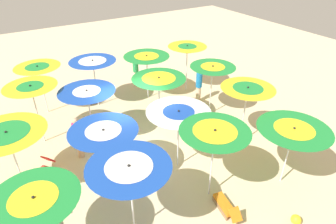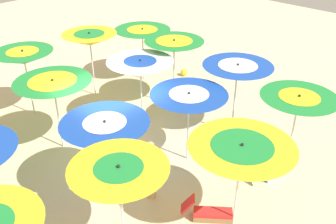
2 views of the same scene
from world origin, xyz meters
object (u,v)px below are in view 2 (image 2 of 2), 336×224
object	(u,v)px
beach_umbrella_2	(174,46)
beach_umbrella_4	(241,153)
beach_umbrella_6	(140,66)
beach_umbrella_7	(90,39)
beach_umbrella_5	(189,101)
beachgoer_0	(151,169)
beach_umbrella_10	(53,86)
lounger_2	(271,168)
lounger_1	(187,93)
beach_umbrella_8	(119,176)
beach_umbrella_3	(142,34)
beach_umbrella_0	(298,102)
beach_umbrella_9	(105,130)
beach_umbrella_1	(237,70)
beach_umbrella_11	(24,57)
beach_ball	(184,72)
lounger_0	(209,212)

from	to	relation	value
beach_umbrella_2	beach_umbrella_4	size ratio (longest dim) A/B	1.09
beach_umbrella_6	beach_umbrella_7	distance (m)	2.86
beach_umbrella_5	beachgoer_0	world-z (taller)	beach_umbrella_5
beach_umbrella_10	lounger_2	xyz separation A→B (m)	(-3.22, 5.33, -1.87)
lounger_1	beach_umbrella_8	bearing A→B (deg)	41.97
beach_umbrella_3	lounger_1	world-z (taller)	beach_umbrella_3
beach_umbrella_7	beach_umbrella_0	bearing A→B (deg)	98.62
beach_umbrella_0	lounger_2	size ratio (longest dim) A/B	1.70
beach_umbrella_7	lounger_1	size ratio (longest dim) A/B	2.04
beach_umbrella_0	beach_umbrella_7	distance (m)	7.60
beach_umbrella_0	beach_umbrella_9	size ratio (longest dim) A/B	0.99
beach_umbrella_0	beach_umbrella_4	xyz separation A→B (m)	(2.95, 0.21, 0.02)
beach_umbrella_1	beach_umbrella_3	xyz separation A→B (m)	(-0.84, -5.06, -0.25)
beach_umbrella_9	beach_umbrella_6	bearing A→B (deg)	-145.75
beach_umbrella_11	beach_ball	distance (m)	6.61
beach_umbrella_0	beach_umbrella_4	size ratio (longest dim) A/B	0.98
beach_umbrella_2	beach_umbrella_5	size ratio (longest dim) A/B	1.15
beach_umbrella_6	beach_umbrella_7	world-z (taller)	beach_umbrella_7
beach_umbrella_0	beach_umbrella_9	xyz separation A→B (m)	(4.33, -2.62, -0.01)
beach_umbrella_2	beach_umbrella_7	distance (m)	3.12
beach_umbrella_0	lounger_0	bearing A→B (deg)	-5.69
beach_umbrella_1	beach_umbrella_8	distance (m)	5.80
beach_umbrella_8	lounger_2	bearing A→B (deg)	170.45
lounger_0	beach_umbrella_10	bearing A→B (deg)	148.31
lounger_1	beach_umbrella_6	bearing A→B (deg)	13.78
beach_umbrella_5	beach_umbrella_11	size ratio (longest dim) A/B	0.91
beach_umbrella_6	beach_ball	bearing A→B (deg)	-158.28
beach_umbrella_11	beachgoer_0	world-z (taller)	beach_umbrella_11
beach_umbrella_3	lounger_1	distance (m)	3.00
beach_umbrella_4	beach_umbrella_5	world-z (taller)	beach_umbrella_4
beach_umbrella_10	beach_ball	distance (m)	6.81
beach_umbrella_6	beach_umbrella_9	world-z (taller)	beach_umbrella_6
beach_umbrella_6	beach_umbrella_1	bearing A→B (deg)	123.01
beach_umbrella_4	beach_umbrella_5	size ratio (longest dim) A/B	1.06
beach_umbrella_9	beach_ball	xyz separation A→B (m)	(-6.87, -3.59, -1.89)
beach_umbrella_1	beach_umbrella_5	distance (m)	2.10
beach_umbrella_7	beach_umbrella_10	xyz separation A→B (m)	(2.81, 2.07, -0.16)
beach_umbrella_1	beachgoer_0	size ratio (longest dim) A/B	1.43
beach_umbrella_5	beach_umbrella_10	world-z (taller)	beach_umbrella_10
lounger_0	beachgoer_0	world-z (taller)	beachgoer_0
beach_umbrella_1	beach_umbrella_3	bearing A→B (deg)	-99.44
beach_umbrella_4	beach_umbrella_0	bearing A→B (deg)	-175.84
beach_umbrella_10	beach_ball	xyz separation A→B (m)	(-6.49, -0.76, -1.92)
beach_umbrella_4	beach_umbrella_10	bearing A→B (deg)	-80.04
beach_umbrella_4	beach_umbrella_5	xyz separation A→B (m)	(-1.19, -2.49, -0.15)
beach_umbrella_5	beach_umbrella_9	xyz separation A→B (m)	(2.57, -0.35, 0.11)
beach_umbrella_4	beach_umbrella_10	xyz separation A→B (m)	(0.99, -5.66, -0.00)
beach_umbrella_7	lounger_0	xyz separation A→B (m)	(2.07, 7.20, -2.03)
beach_umbrella_3	beach_umbrella_10	size ratio (longest dim) A/B	0.97
beach_umbrella_5	beach_umbrella_1	bearing A→B (deg)	176.85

